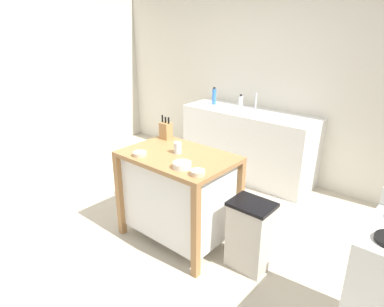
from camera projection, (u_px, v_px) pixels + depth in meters
The scene contains 14 objects.
ground_plane at pixel (162, 230), 3.52m from camera, with size 6.38×6.38×0.00m, color #BCB29E.
wall_back at pixel (271, 79), 4.51m from camera, with size 5.38×0.10×2.60m, color beige.
wall_left at pixel (69, 71), 5.20m from camera, with size 0.10×2.67×2.60m, color beige.
kitchen_island at pixel (178, 192), 3.25m from camera, with size 1.03×0.70×0.89m.
knife_block at pixel (166, 130), 3.49m from camera, with size 0.11×0.09×0.24m.
bowl_ceramic_wide at pixel (140, 154), 3.07m from camera, with size 0.12×0.12×0.04m.
bowl_ceramic_small at pixel (198, 172), 2.69m from camera, with size 0.12×0.12×0.04m.
bowl_stoneware_deep at pixel (182, 165), 2.82m from camera, with size 0.15×0.15×0.05m.
drinking_cup at pixel (178, 148), 3.12m from camera, with size 0.07×0.07×0.10m.
trash_bin at pixel (250, 235), 2.91m from camera, with size 0.36×0.28×0.63m.
sink_counter at pixel (247, 144), 4.62m from camera, with size 1.80×0.60×0.91m.
sink_faucet at pixel (256, 101), 4.52m from camera, with size 0.02×0.02×0.22m.
bottle_dish_soap at pixel (214, 96), 4.79m from camera, with size 0.06×0.06×0.24m.
bottle_hand_soap at pixel (241, 101), 4.63m from camera, with size 0.06×0.06×0.18m.
Camera 1 is at (2.18, -2.07, 2.03)m, focal length 31.95 mm.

